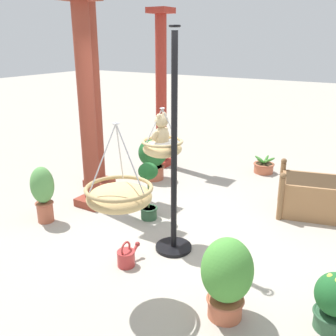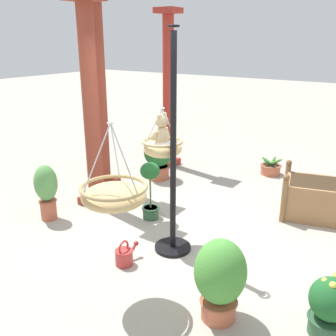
% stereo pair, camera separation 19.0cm
% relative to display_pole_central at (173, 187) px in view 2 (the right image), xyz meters
% --- Properties ---
extents(ground_plane, '(40.00, 40.00, 0.00)m').
position_rel_display_pole_central_xyz_m(ground_plane, '(0.17, 0.13, -0.81)').
color(ground_plane, '#A8A093').
extents(display_pole_central, '(0.44, 0.44, 2.56)m').
position_rel_display_pole_central_xyz_m(display_pole_central, '(0.00, 0.00, 0.00)').
color(display_pole_central, black).
rests_on(display_pole_central, ground).
extents(hanging_basket_with_teddy, '(0.49, 0.49, 0.58)m').
position_rel_display_pole_central_xyz_m(hanging_basket_with_teddy, '(0.15, 0.25, 0.40)').
color(hanging_basket_with_teddy, tan).
extents(teddy_bear, '(0.28, 0.25, 0.41)m').
position_rel_display_pole_central_xyz_m(teddy_bear, '(0.15, 0.27, 0.58)').
color(teddy_bear, '#D1B789').
extents(hanging_basket_left_high, '(0.62, 0.62, 0.79)m').
position_rel_display_pole_central_xyz_m(hanging_basket_left_high, '(-1.02, -0.02, 0.27)').
color(hanging_basket_left_high, tan).
extents(greenhouse_pillar_left, '(0.40, 0.40, 2.95)m').
position_rel_display_pole_central_xyz_m(greenhouse_pillar_left, '(2.66, 1.87, 0.62)').
color(greenhouse_pillar_left, '#9E2D23').
rests_on(greenhouse_pillar_left, ground).
extents(greenhouse_pillar_right, '(0.44, 0.44, 3.00)m').
position_rel_display_pole_central_xyz_m(greenhouse_pillar_right, '(0.46, 1.72, 0.64)').
color(greenhouse_pillar_right, brown).
rests_on(greenhouse_pillar_right, ground).
extents(greenhouse_pillar_far_back, '(0.43, 0.43, 3.08)m').
position_rel_display_pole_central_xyz_m(greenhouse_pillar_far_back, '(1.12, 2.17, 0.68)').
color(greenhouse_pillar_far_back, brown).
rests_on(greenhouse_pillar_far_back, ground).
extents(wooden_planter_box, '(0.95, 1.05, 0.70)m').
position_rel_display_pole_central_xyz_m(wooden_planter_box, '(1.90, -1.18, -0.52)').
color(wooden_planter_box, '#9E7047').
rests_on(wooden_planter_box, ground).
extents(potted_plant_flowering_red, '(0.39, 0.40, 0.33)m').
position_rel_display_pole_central_xyz_m(potted_plant_flowering_red, '(3.27, -0.05, -0.69)').
color(potted_plant_flowering_red, '#BC6042').
rests_on(potted_plant_flowering_red, ground).
extents(potted_plant_tall_leafy, '(0.52, 0.52, 0.76)m').
position_rel_display_pole_central_xyz_m(potted_plant_tall_leafy, '(1.89, 1.57, -0.40)').
color(potted_plant_tall_leafy, '#AD563D').
rests_on(potted_plant_tall_leafy, ground).
extents(potted_plant_bushy_green, '(0.35, 0.35, 0.56)m').
position_rel_display_pole_central_xyz_m(potted_plant_bushy_green, '(-0.42, -1.87, -0.53)').
color(potted_plant_bushy_green, '#2D5638').
rests_on(potted_plant_bushy_green, ground).
extents(potted_plant_small_succulent, '(0.27, 0.27, 0.83)m').
position_rel_display_pole_central_xyz_m(potted_plant_small_succulent, '(0.52, 0.72, -0.34)').
color(potted_plant_small_succulent, '#2D5638').
rests_on(potted_plant_small_succulent, ground).
extents(potted_plant_conical_shrub, '(0.32, 0.32, 0.80)m').
position_rel_display_pole_central_xyz_m(potted_plant_conical_shrub, '(-0.31, 1.90, -0.36)').
color(potted_plant_conical_shrub, '#AD563D').
rests_on(potted_plant_conical_shrub, ground).
extents(potted_plant_trailing_ivy, '(0.47, 0.47, 0.79)m').
position_rel_display_pole_central_xyz_m(potted_plant_trailing_ivy, '(-0.77, -1.01, -0.38)').
color(potted_plant_trailing_ivy, '#BC6042').
rests_on(potted_plant_trailing_ivy, ground).
extents(watering_can, '(0.35, 0.20, 0.30)m').
position_rel_display_pole_central_xyz_m(watering_can, '(-0.58, 0.27, -0.71)').
color(watering_can, '#B23333').
rests_on(watering_can, ground).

